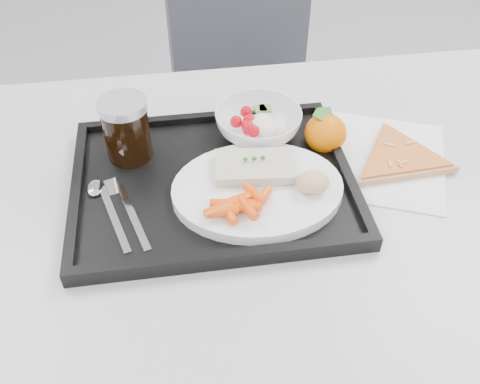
% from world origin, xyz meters
% --- Properties ---
extents(table, '(1.20, 0.80, 0.75)m').
position_xyz_m(table, '(0.00, 0.30, 0.68)').
color(table, '#BCBBBE').
rests_on(table, ground).
extents(chair, '(0.51, 0.51, 0.93)m').
position_xyz_m(chair, '(0.10, 0.98, 0.54)').
color(chair, '#35363C').
rests_on(chair, ground).
extents(tray, '(0.45, 0.35, 0.03)m').
position_xyz_m(tray, '(-0.06, 0.33, 0.76)').
color(tray, black).
rests_on(tray, table).
extents(dinner_plate, '(0.27, 0.27, 0.02)m').
position_xyz_m(dinner_plate, '(0.00, 0.29, 0.77)').
color(dinner_plate, white).
rests_on(dinner_plate, tray).
extents(fish_fillet, '(0.13, 0.09, 0.02)m').
position_xyz_m(fish_fillet, '(0.00, 0.32, 0.79)').
color(fish_fillet, beige).
rests_on(fish_fillet, dinner_plate).
extents(bread_roll, '(0.05, 0.05, 0.03)m').
position_xyz_m(bread_roll, '(0.08, 0.27, 0.80)').
color(bread_roll, tan).
rests_on(bread_roll, dinner_plate).
extents(salad_bowl, '(0.15, 0.15, 0.05)m').
position_xyz_m(salad_bowl, '(0.03, 0.44, 0.79)').
color(salad_bowl, white).
rests_on(salad_bowl, tray).
extents(cola_glass, '(0.08, 0.08, 0.11)m').
position_xyz_m(cola_glass, '(-0.20, 0.42, 0.82)').
color(cola_glass, black).
rests_on(cola_glass, tray).
extents(cutlery, '(0.10, 0.17, 0.01)m').
position_xyz_m(cutlery, '(-0.22, 0.29, 0.77)').
color(cutlery, silver).
rests_on(cutlery, tray).
extents(napkin, '(0.32, 0.32, 0.00)m').
position_xyz_m(napkin, '(0.22, 0.36, 0.75)').
color(napkin, white).
rests_on(napkin, table).
extents(tangerine, '(0.10, 0.10, 0.07)m').
position_xyz_m(tangerine, '(0.14, 0.40, 0.79)').
color(tangerine, '#FB9805').
rests_on(tangerine, napkin).
extents(pizza_slice, '(0.30, 0.30, 0.02)m').
position_xyz_m(pizza_slice, '(0.26, 0.34, 0.76)').
color(pizza_slice, tan).
rests_on(pizza_slice, napkin).
extents(carrot_pile, '(0.11, 0.07, 0.02)m').
position_xyz_m(carrot_pile, '(-0.03, 0.24, 0.79)').
color(carrot_pile, '#F34E0A').
rests_on(carrot_pile, dinner_plate).
extents(salad_contents, '(0.09, 0.08, 0.03)m').
position_xyz_m(salad_contents, '(0.03, 0.42, 0.80)').
color(salad_contents, '#B40711').
rests_on(salad_contents, salad_bowl).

